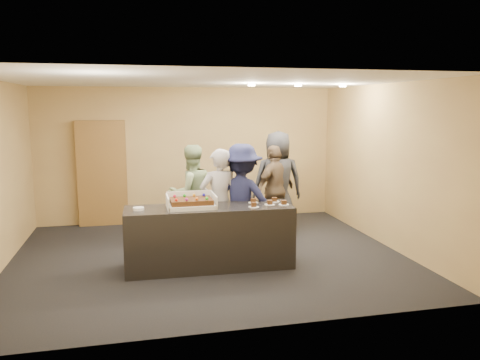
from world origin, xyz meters
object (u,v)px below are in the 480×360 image
Objects in this scene: person_dark_suit at (278,182)px; sheet_cake at (191,201)px; serving_counter at (210,237)px; person_sage_man at (191,194)px; person_server_grey at (219,203)px; person_brown_extra at (275,189)px; storage_cabinet at (102,173)px; person_navy_man at (242,200)px; cake_box at (191,204)px; plate_stack at (138,209)px.

sheet_cake is at bearing 50.03° from person_dark_suit.
serving_counter is 1.45m from person_sage_man.
person_server_grey is 1.69m from person_brown_extra.
person_navy_man is at bearing -47.21° from storage_cabinet.
sheet_cake is 0.35× the size of person_server_grey.
person_sage_man is at bearing 83.08° from cake_box.
plate_stack is 0.09× the size of person_sage_man.
person_navy_man is at bearing 111.64° from person_sage_man.
sheet_cake is 0.99m from person_navy_man.
person_dark_suit is at bearing -146.12° from person_server_grey.
person_navy_man reaches higher than person_server_grey.
person_sage_man is (0.17, 1.37, -0.11)m from cake_box.
plate_stack is at bearing 41.32° from person_sage_man.
person_server_grey is 1.03× the size of person_brown_extra.
plate_stack is at bearing 45.53° from person_navy_man.
serving_counter is 1.37× the size of person_navy_man.
cake_box is 0.74m from plate_stack.
person_dark_suit reaches higher than cake_box.
storage_cabinet is at bearing 115.64° from cake_box.
sheet_cake reaches higher than plate_stack.
person_brown_extra is at bearing 62.45° from person_dark_suit.
person_navy_man is (0.69, -0.90, 0.04)m from person_sage_man.
storage_cabinet is 1.21× the size of person_server_grey.
sheet_cake is at bearing 67.56° from person_sage_man.
cake_box is 0.40× the size of person_server_grey.
person_brown_extra is at bearing -23.05° from storage_cabinet.
plate_stack is at bearing 10.22° from person_server_grey.
person_brown_extra is (2.47, 1.57, -0.10)m from plate_stack.
sheet_cake is (1.39, -2.91, -0.03)m from storage_cabinet.
serving_counter is at bearing 14.17° from person_brown_extra.
person_dark_suit is at bearing -99.72° from person_navy_man.
person_server_grey is (1.22, 0.44, -0.07)m from plate_stack.
storage_cabinet reaches higher than person_dark_suit.
person_sage_man is at bearing -26.02° from person_brown_extra.
person_navy_man is at bearing 58.39° from person_dark_suit.
person_brown_extra is at bearing 42.44° from sheet_cake.
plate_stack is (-0.74, 0.01, -0.08)m from sheet_cake.
person_navy_man is at bearing 16.86° from plate_stack.
person_navy_man is 1.07× the size of person_brown_extra.
storage_cabinet is 13.52× the size of plate_stack.
person_dark_suit is at bearing 42.84° from cake_box.
plate_stack is 1.66m from person_sage_man.
person_server_grey is 1.84m from person_dark_suit.
person_sage_man is at bearing -24.07° from person_navy_man.
storage_cabinet is 3.52× the size of sheet_cake.
person_server_grey reaches higher than plate_stack.
plate_stack is (-0.74, -0.01, -0.03)m from cake_box.
plate_stack is at bearing -179.34° from serving_counter.
person_dark_suit reaches higher than person_navy_man.
serving_counter is at bearing -60.57° from storage_cabinet.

